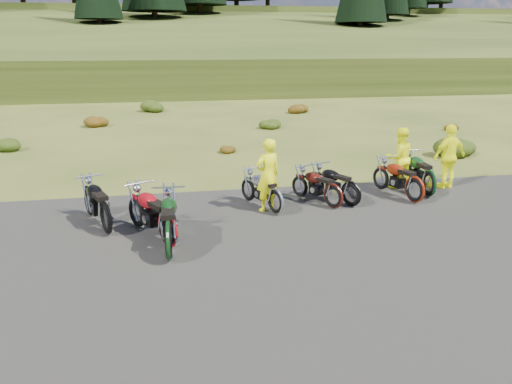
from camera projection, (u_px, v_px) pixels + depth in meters
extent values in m
plane|color=#3E4C19|center=(296.00, 238.00, 11.24)|extent=(300.00, 300.00, 0.00)
cube|color=black|center=(324.00, 278.00, 9.36)|extent=(20.00, 12.00, 0.04)
cube|color=#293712|center=(171.00, 60.00, 114.67)|extent=(300.00, 90.00, 9.17)
cylinder|color=black|center=(23.00, 2.00, 69.63)|extent=(0.70, 0.70, 2.20)
cylinder|color=black|center=(74.00, 0.00, 76.11)|extent=(0.70, 0.70, 2.20)
cylinder|color=black|center=(100.00, 28.00, 55.00)|extent=(0.70, 0.70, 2.20)
cylinder|color=black|center=(155.00, 19.00, 61.36)|extent=(0.70, 0.70, 2.20)
cylinder|color=black|center=(200.00, 12.00, 67.73)|extent=(0.70, 0.70, 2.20)
cylinder|color=black|center=(237.00, 6.00, 74.09)|extent=(0.70, 0.70, 2.20)
cylinder|color=black|center=(268.00, 2.00, 80.51)|extent=(0.70, 0.70, 2.20)
cylinder|color=black|center=(360.00, 30.00, 59.46)|extent=(0.70, 0.70, 2.20)
cylinder|color=black|center=(386.00, 22.00, 65.82)|extent=(0.70, 0.70, 2.20)
cylinder|color=black|center=(408.00, 15.00, 72.18)|extent=(0.70, 0.70, 2.20)
cylinder|color=black|center=(426.00, 9.00, 78.55)|extent=(0.70, 0.70, 2.20)
cylinder|color=black|center=(441.00, 4.00, 84.91)|extent=(0.70, 0.70, 2.20)
ellipsoid|color=#1C350D|center=(6.00, 143.00, 20.16)|extent=(1.03, 1.03, 0.61)
ellipsoid|color=#5E2D0B|center=(95.00, 120.00, 25.63)|extent=(1.30, 1.30, 0.77)
ellipsoid|color=#1C350D|center=(154.00, 105.00, 31.11)|extent=(1.56, 1.56, 0.92)
ellipsoid|color=#5E2D0B|center=(226.00, 147.00, 19.75)|extent=(0.77, 0.77, 0.45)
ellipsoid|color=#1C350D|center=(269.00, 123.00, 25.23)|extent=(1.03, 1.03, 0.61)
ellipsoid|color=#5E2D0B|center=(297.00, 107.00, 30.71)|extent=(1.30, 1.30, 0.77)
ellipsoid|color=#1C350D|center=(456.00, 144.00, 19.26)|extent=(1.56, 1.56, 0.92)
ellipsoid|color=#5E2D0B|center=(449.00, 126.00, 24.83)|extent=(0.77, 0.77, 0.45)
imported|color=#ECF00C|center=(268.00, 176.00, 12.76)|extent=(0.81, 0.67, 1.90)
imported|color=#ECF00C|center=(399.00, 159.00, 14.84)|extent=(0.95, 0.78, 1.81)
imported|color=#ECF00C|center=(449.00, 157.00, 14.78)|extent=(1.20, 0.70, 1.92)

